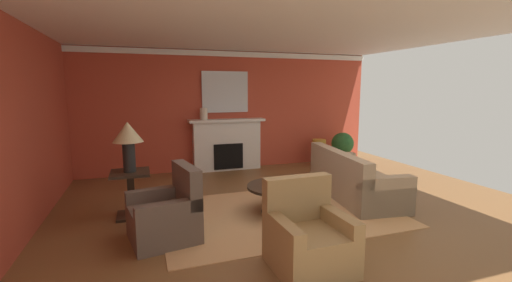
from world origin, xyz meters
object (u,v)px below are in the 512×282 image
Objects in this scene: sofa at (353,181)px; armchair_facing_fireplace at (308,240)px; coffee_table at (279,192)px; potted_plant at (342,146)px; vase_mantel_left at (204,114)px; fireplace at (227,146)px; vase_tall_corner at (319,152)px; mantel_mirror at (225,92)px; table_lamp at (128,137)px; side_table at (131,191)px; armchair_near_window at (167,216)px.

armchair_facing_fireplace is at bearing -134.77° from sofa.
potted_plant is (2.84, 2.63, 0.16)m from coffee_table.
coffee_table is 3.67× the size of vase_mantel_left.
fireplace is 2.33m from vase_tall_corner.
coffee_table is (-1.55, -0.30, 0.04)m from sofa.
mantel_mirror reaches higher than table_lamp.
vase_mantel_left reaches higher than potted_plant.
side_table is at bearing -153.95° from vase_tall_corner.
armchair_facing_fireplace is at bearing -93.16° from fireplace.
potted_plant is at bearing -10.75° from mantel_mirror.
fireplace reaches higher than coffee_table.
potted_plant is (3.45, -0.38, -0.87)m from vase_mantel_left.
vase_tall_corner is at bearing 167.68° from potted_plant.
sofa is at bearing -118.92° from potted_plant.
side_table reaches higher than coffee_table.
armchair_facing_fireplace is 5.04m from vase_tall_corner.
side_table is at bearing -90.00° from table_lamp.
fireplace reaches higher than side_table.
armchair_facing_fireplace is at bearing -40.67° from armchair_near_window.
vase_mantel_left is (-0.55, -0.05, 0.78)m from fireplace.
armchair_near_window is 1.42× the size of vase_tall_corner.
side_table is 5.40m from potted_plant.
armchair_facing_fireplace reaches higher than vase_tall_corner.
sofa is at bearing -59.52° from fireplace.
vase_tall_corner is at bearing -7.41° from fireplace.
armchair_facing_fireplace reaches higher than sofa.
vase_tall_corner is at bearing 26.05° from table_lamp.
armchair_facing_fireplace reaches higher than side_table.
mantel_mirror is at bearing 50.72° from side_table.
mantel_mirror is 4.04× the size of vase_mantel_left.
sofa is at bearing -51.24° from vase_mantel_left.
fireplace reaches higher than sofa.
fireplace is at bearing 49.37° from side_table.
fireplace is 2.16× the size of potted_plant.
armchair_near_window is at bearing -65.64° from side_table.
fireplace is 1.80× the size of coffee_table.
fireplace is at bearing 171.56° from potted_plant.
table_lamp is (-2.11, -2.45, 0.65)m from fireplace.
vase_tall_corner is at bearing 59.50° from armchair_facing_fireplace.
fireplace is at bearing 49.37° from table_lamp.
armchair_near_window reaches higher than sofa.
armchair_near_window is at bearing -168.20° from sofa.
potted_plant is (5.01, 2.02, -0.73)m from table_lamp.
table_lamp is 5.45m from potted_plant.
mantel_mirror is 3.25m from potted_plant.
fireplace reaches higher than potted_plant.
table_lamp is (-2.17, 0.60, 0.89)m from coffee_table.
armchair_facing_fireplace reaches higher than coffee_table.
armchair_facing_fireplace is at bearing -120.50° from vase_tall_corner.
mantel_mirror reaches higher than armchair_facing_fireplace.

